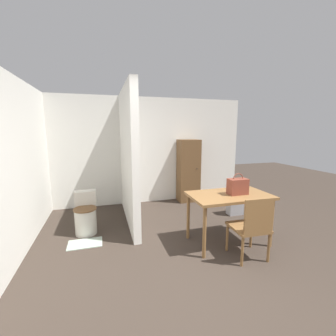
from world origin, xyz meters
TOP-DOWN VIEW (x-y plane):
  - ground_plane at (0.00, 0.00)m, footprint 16.00×16.00m
  - wall_back at (0.00, 3.44)m, footprint 5.06×0.12m
  - wall_left at (-2.09, 1.69)m, footprint 0.12×4.38m
  - partition_wall at (-0.46, 2.37)m, footprint 0.12×2.04m
  - dining_table at (0.92, 1.04)m, footprint 1.22×0.72m
  - wooden_chair at (0.96, 0.53)m, footprint 0.48×0.48m
  - toilet at (-1.24, 2.03)m, footprint 0.37×0.52m
  - handbag at (1.03, 1.01)m, footprint 0.29×0.17m
  - wooden_cabinet at (1.09, 3.18)m, footprint 0.51×0.40m
  - bath_mat at (-1.24, 1.60)m, footprint 0.51×0.32m
  - space_heater at (1.69, 2.04)m, footprint 0.31×0.18m

SIDE VIEW (x-z plane):
  - ground_plane at x=0.00m, z-range 0.00..0.00m
  - bath_mat at x=-1.24m, z-range 0.00..0.01m
  - space_heater at x=1.69m, z-range 0.00..0.49m
  - toilet at x=-1.24m, z-range -0.04..0.65m
  - wooden_chair at x=0.96m, z-range 0.04..0.94m
  - dining_table at x=0.92m, z-range 0.30..1.09m
  - wooden_cabinet at x=1.09m, z-range 0.00..1.52m
  - handbag at x=1.03m, z-range 0.74..1.07m
  - wall_back at x=0.00m, z-range 0.00..2.50m
  - wall_left at x=-2.09m, z-range 0.00..2.50m
  - partition_wall at x=-0.46m, z-range 0.00..2.50m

